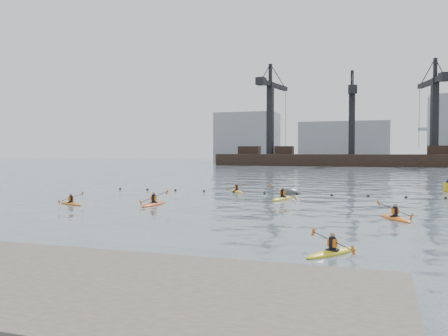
{
  "coord_description": "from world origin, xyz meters",
  "views": [
    {
      "loc": [
        8.26,
        -19.31,
        3.81
      ],
      "look_at": [
        -1.03,
        8.1,
        2.8
      ],
      "focal_mm": 38.0,
      "sensor_mm": 36.0,
      "label": 1
    }
  ],
  "objects": [
    {
      "name": "barge_pier",
      "position": [
        -0.22,
        110.0,
        1.89
      ],
      "size": [
        72.0,
        19.3,
        29.5
      ],
      "color": "black",
      "rests_on": "ground"
    },
    {
      "name": "float_line",
      "position": [
        -0.5,
        22.53,
        0.03
      ],
      "size": [
        33.24,
        0.73,
        0.24
      ],
      "color": "black",
      "rests_on": "ground"
    },
    {
      "name": "quay",
      "position": [
        -0.01,
        -9.0,
        0.0
      ],
      "size": [
        18.0,
        7.12,
        1.77
      ],
      "color": "#4C443D",
      "rests_on": "ground"
    },
    {
      "name": "kayaker_3",
      "position": [
        0.61,
        17.78,
        0.11
      ],
      "size": [
        2.4,
        3.57,
        1.36
      ],
      "rotation": [
        0.0,
        0.0,
        -0.23
      ],
      "color": "gold",
      "rests_on": "ground"
    },
    {
      "name": "kayaker_4",
      "position": [
        8.87,
        8.85,
        0.1
      ],
      "size": [
        2.01,
        3.08,
        1.21
      ],
      "rotation": [
        0.0,
        0.0,
        3.62
      ],
      "color": "orange",
      "rests_on": "ground"
    },
    {
      "name": "kayaker_2",
      "position": [
        -13.08,
        9.3,
        0.09
      ],
      "size": [
        2.8,
        1.79,
        0.98
      ],
      "rotation": [
        0.0,
        0.0,
        1.12
      ],
      "color": "#D06813",
      "rests_on": "ground"
    },
    {
      "name": "ground",
      "position": [
        0.0,
        0.0,
        0.0
      ],
      "size": [
        400.0,
        400.0,
        0.0
      ],
      "primitive_type": "plane",
      "color": "#374551",
      "rests_on": "ground"
    },
    {
      "name": "nav_buoy",
      "position": [
        14.0,
        29.89,
        0.43
      ],
      "size": [
        0.78,
        0.78,
        1.43
      ],
      "color": "gold",
      "rests_on": "ground"
    },
    {
      "name": "kayaker_0",
      "position": [
        -7.25,
        10.87,
        0.1
      ],
      "size": [
        2.3,
        3.32,
        1.27
      ],
      "rotation": [
        0.0,
        0.0,
        -0.01
      ],
      "color": "#D14813",
      "rests_on": "ground"
    },
    {
      "name": "mooring_buoy",
      "position": [
        0.41,
        22.69,
        0.0
      ],
      "size": [
        2.52,
        2.18,
        1.42
      ],
      "primitive_type": "ellipsoid",
      "rotation": [
        0.0,
        0.21,
        0.54
      ],
      "color": "#383A3C",
      "rests_on": "ground"
    },
    {
      "name": "kayaker_5",
      "position": [
        -4.88,
        23.09,
        0.09
      ],
      "size": [
        2.26,
        2.63,
        0.97
      ],
      "rotation": [
        0.0,
        0.0,
        0.67
      ],
      "color": "gold",
      "rests_on": "ground"
    },
    {
      "name": "skyline",
      "position": [
        2.23,
        150.27,
        9.25
      ],
      "size": [
        141.0,
        28.0,
        22.0
      ],
      "color": "gray",
      "rests_on": "ground"
    },
    {
      "name": "kayaker_1",
      "position": [
        6.47,
        -1.48,
        0.09
      ],
      "size": [
        2.02,
        2.73,
        0.97
      ],
      "rotation": [
        0.0,
        0.0,
        -0.56
      ],
      "color": "yellow",
      "rests_on": "ground"
    }
  ]
}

